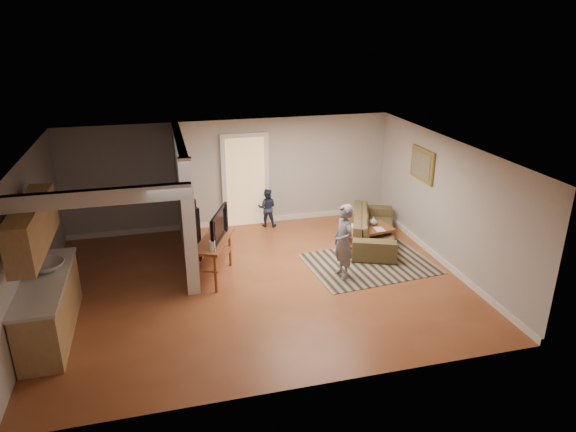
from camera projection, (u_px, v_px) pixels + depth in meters
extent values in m
plane|color=brown|center=(259.00, 283.00, 9.55)|extent=(7.50, 7.50, 0.00)
cube|color=#A19E9B|center=(232.00, 174.00, 11.81)|extent=(7.50, 0.04, 2.50)
cube|color=#A19E9B|center=(28.00, 242.00, 8.23)|extent=(0.04, 6.00, 2.50)
cube|color=#A19E9B|center=(447.00, 203.00, 9.98)|extent=(0.04, 6.00, 2.50)
cube|color=white|center=(256.00, 152.00, 8.65)|extent=(7.50, 6.00, 0.04)
cube|color=#A19E9B|center=(184.00, 200.00, 10.13)|extent=(0.15, 3.10, 2.50)
cube|color=white|center=(190.00, 229.00, 8.73)|extent=(0.22, 0.10, 2.50)
cube|color=white|center=(234.00, 222.00, 12.21)|extent=(7.50, 0.04, 0.12)
cube|color=white|center=(439.00, 258.00, 10.40)|extent=(0.04, 6.00, 0.12)
cube|color=#D8B272|center=(246.00, 182.00, 11.90)|extent=(0.90, 0.06, 2.10)
cube|color=#AA7F4E|center=(50.00, 308.00, 7.87)|extent=(0.60, 2.20, 0.90)
cube|color=beige|center=(44.00, 281.00, 7.70)|extent=(0.64, 2.24, 0.05)
cube|color=#AA7F4E|center=(32.00, 227.00, 7.38)|extent=(0.35, 2.00, 0.70)
imported|color=silver|center=(48.00, 270.00, 7.96)|extent=(0.54, 0.54, 0.19)
cube|color=black|center=(188.00, 180.00, 9.35)|extent=(0.03, 0.40, 0.34)
cube|color=black|center=(186.00, 172.00, 9.80)|extent=(0.03, 0.40, 0.34)
cube|color=black|center=(185.00, 166.00, 10.25)|extent=(0.03, 0.40, 0.34)
cube|color=olive|center=(422.00, 165.00, 10.69)|extent=(0.04, 0.90, 0.68)
cube|color=black|center=(370.00, 263.00, 10.28)|extent=(2.59, 2.00, 0.01)
imported|color=#443822|center=(373.00, 242.00, 11.29)|extent=(1.69, 2.45, 0.67)
cube|color=brown|center=(367.00, 229.00, 10.96)|extent=(1.15, 0.79, 0.05)
cube|color=silver|center=(367.00, 229.00, 10.95)|extent=(0.72, 0.48, 0.02)
cube|color=brown|center=(366.00, 240.00, 11.05)|extent=(1.05, 0.69, 0.03)
cube|color=brown|center=(354.00, 246.00, 10.64)|extent=(0.07, 0.07, 0.39)
cube|color=brown|center=(391.00, 238.00, 11.00)|extent=(0.07, 0.07, 0.39)
cube|color=brown|center=(342.00, 237.00, 11.06)|extent=(0.07, 0.07, 0.39)
cube|color=brown|center=(378.00, 230.00, 11.42)|extent=(0.07, 0.07, 0.39)
imported|color=navy|center=(373.00, 225.00, 11.12)|extent=(0.21, 0.21, 0.19)
cylinder|color=#155D23|center=(365.00, 227.00, 10.74)|extent=(0.06, 0.06, 0.21)
imported|color=#998C4C|center=(351.00, 228.00, 10.96)|extent=(0.26, 0.29, 0.02)
imported|color=#66594C|center=(375.00, 230.00, 10.83)|extent=(0.19, 0.26, 0.02)
cube|color=brown|center=(214.00, 241.00, 9.47)|extent=(0.90, 1.33, 0.05)
cube|color=brown|center=(215.00, 258.00, 9.59)|extent=(0.81, 1.21, 0.03)
cylinder|color=brown|center=(199.00, 272.00, 9.12)|extent=(0.05, 0.05, 0.77)
cylinder|color=brown|center=(215.00, 247.00, 10.12)|extent=(0.05, 0.05, 0.77)
cylinder|color=brown|center=(216.00, 273.00, 9.08)|extent=(0.05, 0.05, 0.77)
cylinder|color=brown|center=(230.00, 248.00, 10.08)|extent=(0.05, 0.05, 0.77)
imported|color=black|center=(215.00, 240.00, 9.45)|extent=(0.50, 0.98, 0.58)
cylinder|color=white|center=(212.00, 246.00, 8.98)|extent=(0.10, 0.10, 0.19)
cube|color=black|center=(197.00, 235.00, 10.20)|extent=(0.15, 0.15, 1.15)
cube|color=black|center=(194.00, 223.00, 10.86)|extent=(0.13, 0.13, 1.09)
cylinder|color=#9E7E44|center=(216.00, 245.00, 10.82)|extent=(0.43, 0.43, 0.28)
sphere|color=red|center=(218.00, 238.00, 10.82)|extent=(0.13, 0.13, 0.13)
sphere|color=yellow|center=(212.00, 238.00, 10.77)|extent=(0.13, 0.13, 0.13)
sphere|color=#278C23|center=(216.00, 238.00, 10.71)|extent=(0.13, 0.13, 0.13)
imported|color=slate|center=(342.00, 276.00, 9.79)|extent=(0.42, 0.57, 1.45)
imported|color=#202B44|center=(267.00, 226.00, 12.17)|extent=(0.53, 0.47, 0.92)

